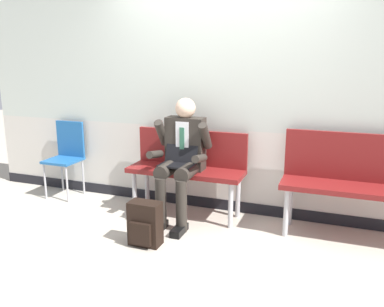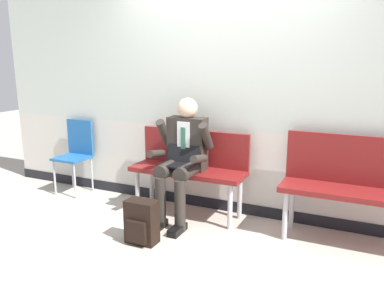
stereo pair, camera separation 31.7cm
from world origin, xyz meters
name	(u,v)px [view 1 (the left image)]	position (x,y,z in m)	size (l,w,h in m)	color
ground_plane	(205,227)	(0.00, 0.00, 0.00)	(18.00, 18.00, 0.00)	#B2A899
station_wall	(223,79)	(0.00, 0.57, 1.45)	(6.04, 0.14, 2.92)	beige
bench_with_person	(188,164)	(-0.29, 0.29, 0.56)	(1.24, 0.42, 0.91)	maroon
bench_empty	(359,177)	(1.41, 0.30, 0.59)	(1.40, 0.42, 0.99)	maroon
person_seated	(181,156)	(-0.29, 0.09, 0.69)	(0.57, 0.70, 1.27)	#2D2823
backpack	(145,224)	(-0.39, -0.56, 0.20)	(0.29, 0.21, 0.41)	black
folding_chair	(67,152)	(-1.91, 0.35, 0.55)	(0.38, 0.38, 0.91)	#1E5999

